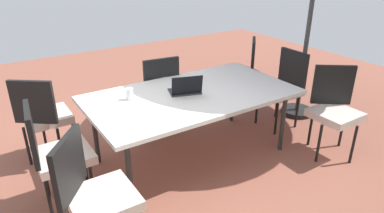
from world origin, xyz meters
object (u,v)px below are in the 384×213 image
(cup, at_px, (130,94))
(dining_table, at_px, (192,97))
(chair_east, at_px, (55,151))
(chair_northeast, at_px, (93,192))
(chair_south, at_px, (158,89))
(chair_northwest, at_px, (334,107))
(chair_southwest, at_px, (242,68))
(laptop, at_px, (185,89))
(chair_west, at_px, (283,85))
(chair_southeast, at_px, (44,114))

(cup, bearing_deg, dining_table, 161.50)
(chair_east, xyz_separation_m, chair_northeast, (-0.10, 0.71, 0.00))
(chair_south, relative_size, chair_northeast, 1.00)
(dining_table, distance_m, cup, 0.65)
(chair_northwest, height_order, chair_southwest, same)
(dining_table, height_order, laptop, laptop)
(chair_south, relative_size, chair_west, 1.00)
(chair_east, height_order, chair_northwest, same)
(chair_northwest, distance_m, laptop, 1.65)
(chair_southwest, relative_size, laptop, 2.58)
(dining_table, bearing_deg, chair_west, -179.13)
(chair_southeast, height_order, chair_northwest, same)
(chair_northeast, relative_size, cup, 8.32)
(dining_table, bearing_deg, chair_northeast, 29.63)
(chair_west, distance_m, laptop, 1.47)
(chair_northwest, bearing_deg, dining_table, -172.53)
(chair_west, xyz_separation_m, chair_southwest, (-0.01, -0.81, 0.00))
(chair_northeast, bearing_deg, chair_southwest, -22.26)
(cup, bearing_deg, chair_northwest, 153.93)
(dining_table, xyz_separation_m, chair_southeast, (1.35, -0.78, -0.16))
(chair_northwest, xyz_separation_m, cup, (1.97, -0.96, 0.26))
(laptop, height_order, cup, laptop)
(chair_east, distance_m, cup, 0.89)
(chair_southeast, height_order, laptop, chair_southeast)
(chair_south, bearing_deg, chair_east, 36.62)
(chair_southwest, bearing_deg, chair_southeast, -46.39)
(chair_east, xyz_separation_m, cup, (-0.81, -0.25, 0.26))
(dining_table, height_order, chair_southwest, chair_southwest)
(chair_south, xyz_separation_m, chair_east, (1.41, 0.81, 0.00))
(chair_southeast, xyz_separation_m, chair_south, (-1.34, 0.01, 0.00))
(chair_southwest, xyz_separation_m, laptop, (1.46, 0.80, 0.25))
(dining_table, distance_m, chair_northeast, 1.53)
(chair_east, relative_size, laptop, 2.58)
(laptop, relative_size, cup, 3.22)
(chair_northeast, distance_m, laptop, 1.51)
(chair_south, xyz_separation_m, chair_west, (-1.40, 0.74, 0.00))
(cup, bearing_deg, chair_southwest, -162.65)
(chair_southwest, bearing_deg, chair_east, -30.32)
(dining_table, height_order, chair_northeast, chair_northeast)
(dining_table, xyz_separation_m, cup, (0.61, -0.20, 0.10))
(chair_northwest, xyz_separation_m, chair_southwest, (-0.04, -1.59, 0.00))
(cup, bearing_deg, chair_east, 16.74)
(laptop, bearing_deg, chair_northwest, 168.45)
(chair_south, height_order, chair_east, same)
(chair_northeast, height_order, laptop, chair_northeast)
(chair_southeast, bearing_deg, chair_west, -158.26)
(chair_south, bearing_deg, laptop, 92.76)
(chair_southeast, height_order, chair_south, same)
(chair_west, bearing_deg, chair_east, -87.39)
(chair_east, distance_m, laptop, 1.39)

